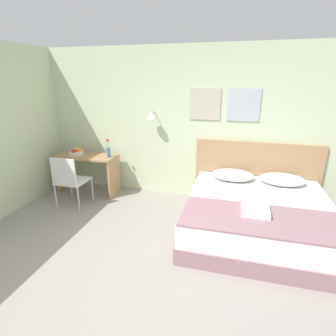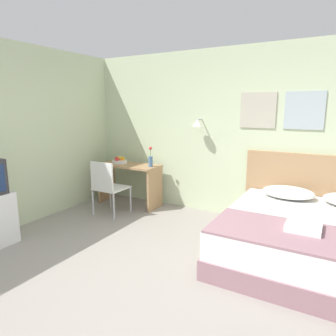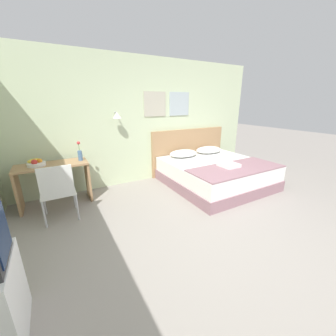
# 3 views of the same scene
# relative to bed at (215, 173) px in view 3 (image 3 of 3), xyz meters

# --- Properties ---
(ground_plane) EXTENTS (24.00, 24.00, 0.00)m
(ground_plane) POSITION_rel_bed_xyz_m (-1.28, -1.59, -0.26)
(ground_plane) COLOR gray
(wall_back) EXTENTS (5.98, 0.31, 2.65)m
(wall_back) POSITION_rel_bed_xyz_m (-1.28, 1.08, 1.07)
(wall_back) COLOR beige
(wall_back) RESTS_ON ground_plane
(bed) EXTENTS (1.96, 1.98, 0.52)m
(bed) POSITION_rel_bed_xyz_m (0.00, 0.00, 0.00)
(bed) COLOR gray
(bed) RESTS_ON ground_plane
(headboard) EXTENTS (2.08, 0.06, 1.10)m
(headboard) POSITION_rel_bed_xyz_m (0.00, 1.02, 0.29)
(headboard) COLOR #A87F56
(headboard) RESTS_ON ground_plane
(pillow_left) EXTENTS (0.68, 0.47, 0.16)m
(pillow_left) POSITION_rel_bed_xyz_m (-0.38, 0.70, 0.34)
(pillow_left) COLOR white
(pillow_left) RESTS_ON bed
(pillow_right) EXTENTS (0.68, 0.47, 0.16)m
(pillow_right) POSITION_rel_bed_xyz_m (0.38, 0.70, 0.34)
(pillow_right) COLOR white
(pillow_right) RESTS_ON bed
(throw_blanket) EXTENTS (1.90, 0.79, 0.02)m
(throw_blanket) POSITION_rel_bed_xyz_m (0.00, -0.57, 0.28)
(throw_blanket) COLOR gray
(throw_blanket) RESTS_ON bed
(folded_towel_near_foot) EXTENTS (0.33, 0.34, 0.06)m
(folded_towel_near_foot) POSITION_rel_bed_xyz_m (-0.07, -0.43, 0.32)
(folded_towel_near_foot) COLOR white
(folded_towel_near_foot) RESTS_ON throw_blanket
(desk) EXTENTS (1.12, 0.49, 0.74)m
(desk) POSITION_rel_bed_xyz_m (-3.07, 0.69, 0.26)
(desk) COLOR #A87F56
(desk) RESTS_ON ground_plane
(desk_chair) EXTENTS (0.48, 0.48, 0.90)m
(desk_chair) POSITION_rel_bed_xyz_m (-3.04, 0.04, 0.27)
(desk_chair) COLOR white
(desk_chair) RESTS_ON ground_plane
(fruit_bowl) EXTENTS (0.27, 0.27, 0.12)m
(fruit_bowl) POSITION_rel_bed_xyz_m (-3.29, 0.70, 0.53)
(fruit_bowl) COLOR silver
(fruit_bowl) RESTS_ON desk
(flower_vase) EXTENTS (0.07, 0.07, 0.35)m
(flower_vase) POSITION_rel_bed_xyz_m (-2.61, 0.68, 0.61)
(flower_vase) COLOR #4C7099
(flower_vase) RESTS_ON desk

